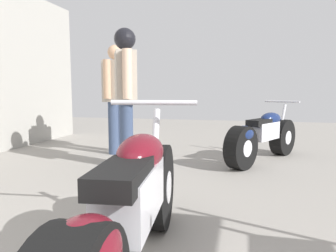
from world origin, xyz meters
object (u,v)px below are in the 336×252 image
(motorcycle_black_naked, at_px, (263,137))
(motorcycle_maroon_cruiser, at_px, (129,214))
(mechanic_with_helmet, at_px, (126,85))
(mechanic_in_blue, at_px, (116,93))

(motorcycle_black_naked, bearing_deg, motorcycle_maroon_cruiser, -104.15)
(motorcycle_black_naked, distance_m, mechanic_with_helmet, 2.02)
(motorcycle_black_naked, bearing_deg, mechanic_with_helmet, -158.17)
(mechanic_in_blue, bearing_deg, mechanic_with_helmet, -59.31)
(motorcycle_black_naked, bearing_deg, mechanic_in_blue, 176.94)
(motorcycle_black_naked, relative_size, mechanic_with_helmet, 0.93)
(motorcycle_maroon_cruiser, height_order, motorcycle_black_naked, motorcycle_maroon_cruiser)
(motorcycle_maroon_cruiser, distance_m, mechanic_with_helmet, 2.71)
(motorcycle_black_naked, distance_m, mechanic_in_blue, 2.33)
(motorcycle_maroon_cruiser, bearing_deg, motorcycle_black_naked, 75.85)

